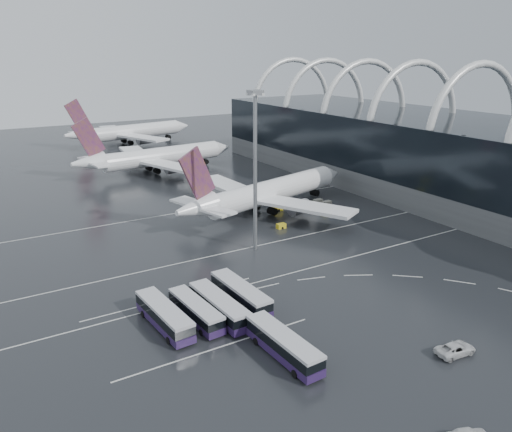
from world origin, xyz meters
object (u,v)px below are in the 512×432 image
airliner_main (266,193)px  bus_row_near_c (219,306)px  floodlight_mast (255,153)px  van_curve_a (455,349)px  airliner_gate_c (129,132)px  gse_cart_belly_a (325,209)px  gse_cart_belly_d (327,203)px  bus_row_near_d (241,294)px  gse_cart_belly_b (318,202)px  bus_row_far_c (284,345)px  bus_row_near_a (164,316)px  gse_cart_belly_c (281,226)px  gse_cart_belly_e (277,208)px  bus_row_near_b (196,311)px  airliner_gate_b (155,157)px

airliner_main → bus_row_near_c: bearing=-144.7°
floodlight_mast → van_curve_a: bearing=-85.6°
airliner_main → airliner_gate_c: bearing=75.0°
gse_cart_belly_a → gse_cart_belly_d: bearing=46.0°
airliner_gate_c → van_curve_a: bearing=-103.2°
airliner_gate_c → gse_cart_belly_a: size_ratio=27.04×
bus_row_near_d → gse_cart_belly_d: 55.15m
gse_cart_belly_b → van_curve_a: bearing=-112.7°
bus_row_far_c → van_curve_a: (18.99, -10.80, -0.99)m
gse_cart_belly_b → floodlight_mast: bearing=-148.6°
bus_row_near_a → gse_cart_belly_c: bearing=-59.0°
airliner_gate_c → bus_row_far_c: airliner_gate_c is taller
airliner_main → floodlight_mast: 27.80m
gse_cart_belly_a → gse_cart_belly_b: 6.39m
gse_cart_belly_b → bus_row_far_c: bearing=-131.4°
bus_row_near_a → bus_row_far_c: size_ratio=1.02×
floodlight_mast → airliner_gate_c: bearing=83.3°
floodlight_mast → gse_cart_belly_e: (17.22, 18.33, -18.31)m
gse_cart_belly_c → gse_cart_belly_e: bearing=60.4°
bus_row_near_b → gse_cart_belly_c: size_ratio=6.20×
bus_row_near_a → gse_cart_belly_b: size_ratio=6.00×
airliner_gate_b → airliner_gate_c: size_ratio=0.99×
bus_row_near_d → floodlight_mast: floodlight_mast is taller
gse_cart_belly_a → gse_cart_belly_e: (-9.50, 6.48, 0.12)m
gse_cart_belly_d → bus_row_near_a: bearing=-148.8°
gse_cart_belly_a → bus_row_near_c: bearing=-144.6°
bus_row_near_c → gse_cart_belly_a: size_ratio=6.48×
airliner_gate_c → bus_row_near_d: (-28.45, -144.69, -3.13)m
bus_row_near_c → bus_row_near_b: bearing=74.5°
bus_row_near_d → airliner_gate_b: bearing=-14.6°
bus_row_near_d → gse_cart_belly_d: bearing=-54.5°
airliner_gate_c → gse_cart_belly_e: 108.21m
airliner_main → bus_row_near_c: (-32.49, -38.80, -2.89)m
airliner_main → floodlight_mast: bearing=-142.2°
bus_row_near_a → gse_cart_belly_d: size_ratio=6.06×
airliner_gate_b → bus_row_near_c: bearing=-111.1°
gse_cart_belly_a → airliner_main: bearing=150.0°
floodlight_mast → bus_row_near_a: bearing=-144.5°
van_curve_a → gse_cart_belly_d: size_ratio=2.48×
airliner_gate_c → gse_cart_belly_a: 115.27m
van_curve_a → floodlight_mast: 47.48m
floodlight_mast → gse_cart_belly_d: bearing=27.1°
bus_row_near_c → gse_cart_belly_e: 51.99m
airliner_gate_c → gse_cart_belly_d: airliner_gate_c is taller
gse_cart_belly_a → gse_cart_belly_e: 11.50m
airliner_main → van_curve_a: airliner_main is taller
gse_cart_belly_e → gse_cart_belly_a: bearing=-34.3°
bus_row_near_a → bus_row_far_c: 17.72m
bus_row_far_c → bus_row_near_a: bearing=32.8°
bus_row_near_d → airliner_main: bearing=-39.2°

